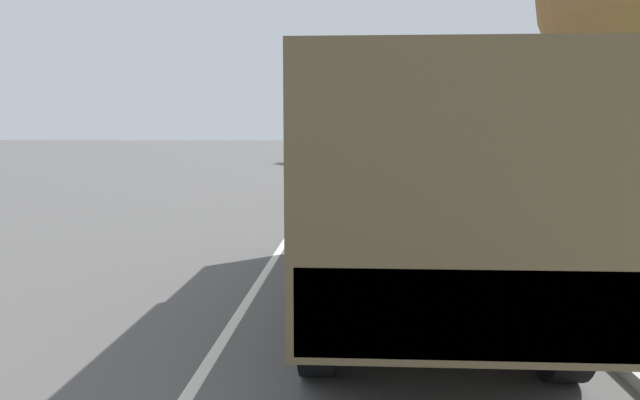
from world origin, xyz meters
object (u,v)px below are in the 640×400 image
Objects in this scene: military_truck at (415,177)px; car_nearest_ahead at (375,182)px; car_third_ahead at (308,151)px; car_second_ahead at (372,159)px.

military_truck is 1.74× the size of car_nearest_ahead.
car_third_ahead is at bearing 96.59° from military_truck.
military_truck is 10.32m from car_nearest_ahead.
military_truck reaches higher than car_second_ahead.
car_second_ahead reaches higher than car_nearest_ahead.
car_second_ahead is (0.25, 12.86, 0.07)m from car_nearest_ahead.
car_third_ahead reaches higher than car_second_ahead.
car_third_ahead reaches higher than car_nearest_ahead.
military_truck is 1.55× the size of car_third_ahead.
car_third_ahead is at bearing 99.25° from car_nearest_ahead.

